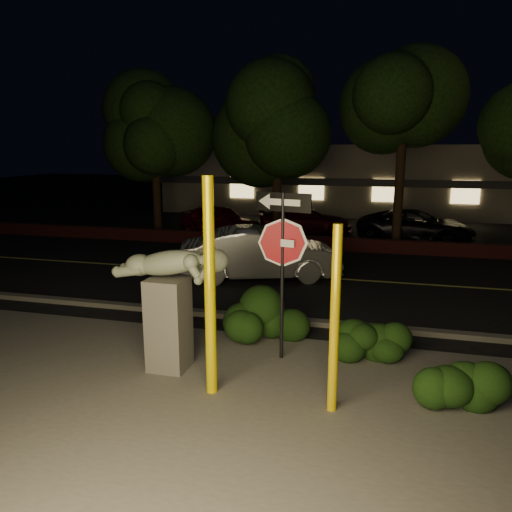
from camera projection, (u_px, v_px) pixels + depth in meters
The scene contains 22 objects.
ground at pixel (325, 257), 18.08m from camera, with size 90.00×90.00×0.00m, color black.
patio at pixel (242, 408), 7.68m from camera, with size 14.00×6.00×0.02m, color #4C4944.
road at pixel (314, 278), 15.24m from camera, with size 80.00×8.00×0.01m, color black.
lane_marking at pixel (314, 277), 15.24m from camera, with size 80.00×0.12×0.01m, color #B3B247.
curb at pixel (289, 320), 11.35m from camera, with size 80.00×0.25×0.12m, color #4C4944.
brick_wall at pixel (330, 244), 19.25m from camera, with size 40.00×0.35×0.50m, color #4E191A.
parking_lot at pixel (342, 227), 24.69m from camera, with size 40.00×12.00×0.01m, color black.
building at pixel (354, 177), 31.81m from camera, with size 22.00×10.20×4.00m.
tree_far_a at pixel (153, 113), 21.70m from camera, with size 4.60×4.60×7.43m.
tree_far_b at pixel (278, 93), 20.40m from camera, with size 5.20×5.20×8.41m.
tree_far_c at pixel (405, 99), 18.89m from camera, with size 4.80×4.80×7.84m.
yellow_pole_left at pixel (210, 289), 7.79m from camera, with size 0.18×0.18×3.52m, color #F5D700.
yellow_pole_right at pixel (335, 321), 7.29m from camera, with size 0.14×0.14×2.88m, color yellow.
signpost at pixel (283, 243), 8.98m from camera, with size 1.04×0.27×3.14m.
sculpture at pixel (170, 295), 8.74m from camera, with size 2.11×0.67×2.27m.
hedge_center at pixel (271, 316), 10.09m from camera, with size 2.20×1.03×1.14m, color black.
hedge_right at pixel (366, 331), 9.38m from camera, with size 1.63×0.87×1.07m, color black.
hedge_far_right at pixel (459, 384), 7.45m from camera, with size 1.36×0.85×0.94m, color black.
silver_sedan at pixel (260, 254), 14.96m from camera, with size 1.65×4.72×1.56m, color silver.
parked_car_red at pixel (219, 220), 22.43m from camera, with size 1.59×3.95×1.35m, color maroon.
parked_car_darkred at pixel (305, 220), 22.75m from camera, with size 1.74×4.27×1.24m, color #3C0912.
parked_car_dark at pixel (415, 226), 20.92m from camera, with size 2.18×4.73×1.32m, color black.
Camera 1 is at (1.95, -7.71, 3.96)m, focal length 35.00 mm.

